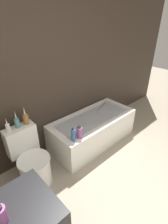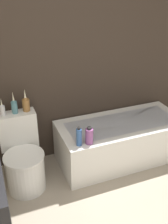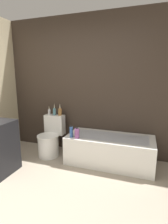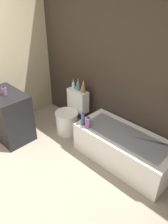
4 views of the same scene
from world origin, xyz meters
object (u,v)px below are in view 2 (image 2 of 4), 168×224
object	(u,v)px
vase_bronze	(26,104)
bathtub	(121,140)
toilet	(23,159)
shampoo_bottle_tall	(79,137)
shampoo_bottle_short	(89,136)
vase_silver	(14,106)
vase_gold	(2,109)

from	to	relation	value
vase_bronze	bathtub	bearing A→B (deg)	-10.12
toilet	vase_bronze	bearing A→B (deg)	60.77
toilet	shampoo_bottle_tall	distance (m)	0.63
bathtub	vase_bronze	world-z (taller)	vase_bronze
bathtub	shampoo_bottle_short	bearing A→B (deg)	-154.40
toilet	shampoo_bottle_short	distance (m)	0.72
toilet	vase_silver	distance (m)	0.55
shampoo_bottle_short	bathtub	bearing A→B (deg)	25.60
bathtub	vase_silver	size ratio (longest dim) A/B	6.28
vase_bronze	shampoo_bottle_short	size ratio (longest dim) A/B	1.31
vase_gold	vase_silver	size ratio (longest dim) A/B	0.80
vase_bronze	vase_silver	bearing A→B (deg)	-176.43
toilet	shampoo_bottle_tall	size ratio (longest dim) A/B	3.68
bathtub	shampoo_bottle_short	distance (m)	0.65
vase_bronze	shampoo_bottle_short	bearing A→B (deg)	-39.39
vase_gold	vase_silver	xyz separation A→B (m)	(0.12, 0.00, 0.02)
toilet	shampoo_bottle_tall	xyz separation A→B (m)	(0.53, -0.21, 0.27)
toilet	shampoo_bottle_short	size ratio (longest dim) A/B	4.06
bathtub	vase_gold	xyz separation A→B (m)	(-1.27, 0.18, 0.56)
toilet	bathtub	bearing A→B (deg)	1.29
vase_gold	bathtub	bearing A→B (deg)	-7.91
bathtub	toilet	xyz separation A→B (m)	(-1.15, -0.03, 0.06)
toilet	vase_gold	distance (m)	0.55
vase_gold	shampoo_bottle_tall	xyz separation A→B (m)	(0.65, -0.42, -0.23)
vase_gold	vase_silver	bearing A→B (deg)	0.38
toilet	shampoo_bottle_tall	world-z (taller)	toilet
toilet	vase_silver	bearing A→B (deg)	90.00
vase_gold	shampoo_bottle_tall	distance (m)	0.80
toilet	vase_silver	xyz separation A→B (m)	(0.00, 0.20, 0.51)
vase_silver	shampoo_bottle_tall	bearing A→B (deg)	-37.99
vase_silver	vase_bronze	world-z (taller)	vase_bronze
shampoo_bottle_tall	shampoo_bottle_short	size ratio (longest dim) A/B	1.10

